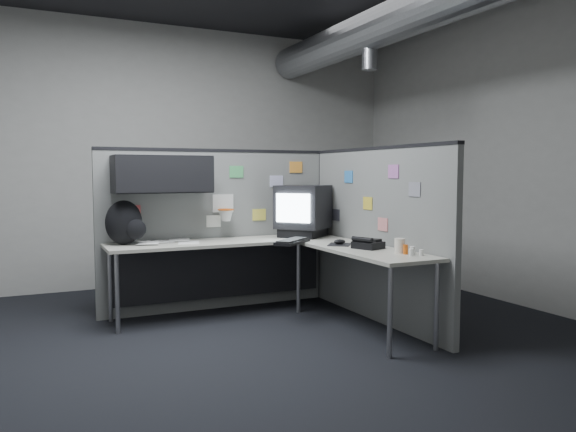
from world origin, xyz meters
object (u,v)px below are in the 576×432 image
monitor (303,210)px  keyboard (292,241)px  phone (368,244)px  backpack (125,223)px  desk (262,255)px

monitor → keyboard: size_ratio=1.41×
phone → backpack: backpack is taller
desk → phone: size_ratio=8.23×
desk → monitor: monitor is taller
keyboard → backpack: bearing=163.8°
monitor → keyboard: (-0.35, -0.46, -0.25)m
monitor → backpack: 1.78m
monitor → backpack: (-1.77, 0.10, -0.08)m
desk → monitor: size_ratio=3.53×
desk → backpack: (-1.20, 0.38, 0.32)m
desk → keyboard: size_ratio=4.98×
monitor → phone: bearing=-79.2°
monitor → keyboard: monitor is taller
keyboard → backpack: (-1.43, 0.57, 0.18)m
desk → keyboard: keyboard is taller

